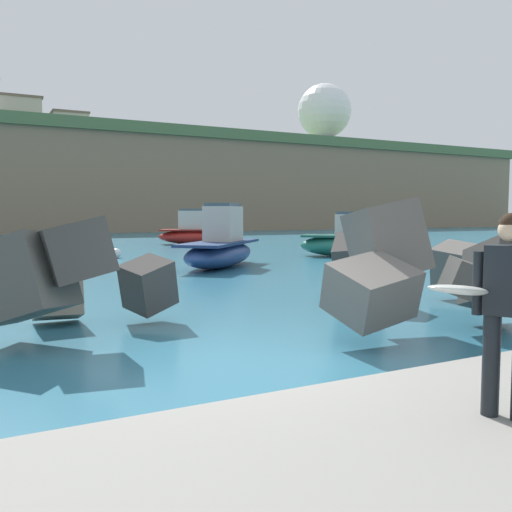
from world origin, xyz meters
TOP-DOWN VIEW (x-y plane):
  - ground_plane at (0.00, 0.00)m, footprint 400.00×400.00m
  - walkway_path at (0.00, -4.00)m, footprint 48.00×4.40m
  - breakwater_jetty at (0.54, 1.27)m, footprint 30.74×7.12m
  - surfer_with_board at (0.80, -3.25)m, footprint 2.00×1.51m
  - boat_near_left at (9.78, 26.90)m, footprint 5.31×4.15m
  - boat_near_centre at (12.24, 14.26)m, footprint 4.10×4.05m
  - boat_mid_left at (5.09, 12.33)m, footprint 5.11×5.32m
  - mooring_buoy_inner at (2.55, 18.26)m, footprint 0.44×0.44m
  - mooring_buoy_outer at (9.09, 28.29)m, footprint 0.44×0.44m
  - headland_bluff at (17.30, 69.13)m, footprint 108.95×37.90m
  - radar_dome at (48.92, 69.16)m, footprint 8.80×8.80m
  - station_building_west at (9.90, 77.76)m, footprint 5.13×4.66m
  - station_building_east at (1.86, 74.94)m, footprint 7.86×5.59m

SIDE VIEW (x-z plane):
  - ground_plane at x=0.00m, z-range 0.00..0.00m
  - walkway_path at x=0.00m, z-range 0.00..0.24m
  - mooring_buoy_inner at x=2.55m, z-range 0.00..0.44m
  - mooring_buoy_outer at x=9.09m, z-range 0.00..0.44m
  - boat_near_centre at x=12.24m, z-range -0.36..1.74m
  - boat_near_left at x=9.78m, z-range -0.43..1.89m
  - boat_mid_left at x=5.09m, z-range -0.46..1.95m
  - breakwater_jetty at x=0.54m, z-range -0.12..2.18m
  - surfer_with_board at x=0.80m, z-range 0.39..2.16m
  - headland_bluff at x=17.30m, z-range 0.02..11.71m
  - station_building_west at x=9.90m, z-range 11.71..16.74m
  - station_building_east at x=1.86m, z-range 11.71..17.67m
  - radar_dome at x=48.92m, z-range 12.66..24.25m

